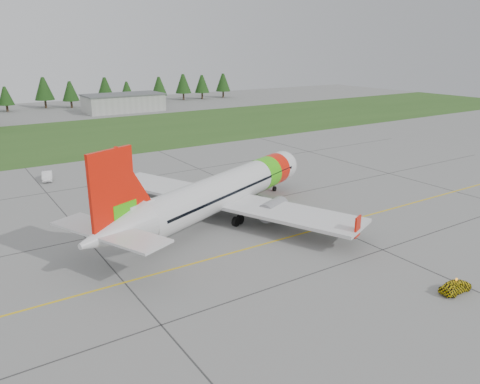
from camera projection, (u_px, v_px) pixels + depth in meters
ground at (310, 275)px, 43.48m from camera, size 320.00×320.00×0.00m
aircraft at (222, 191)px, 57.03m from camera, size 36.51×34.66×11.63m
follow_me_car at (457, 275)px, 39.90m from camera, size 1.15×1.35×3.32m
service_van at (46, 167)px, 73.25m from camera, size 1.75×1.69×4.25m
grass_strip at (75, 137)px, 108.85m from camera, size 320.00×50.00×0.03m
taxi_guideline at (260, 245)px, 49.85m from camera, size 120.00×0.25×0.02m
hangar_east at (124, 103)px, 149.87m from camera, size 24.00×12.00×5.20m
treeline at (27, 95)px, 151.99m from camera, size 160.00×8.00×10.00m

